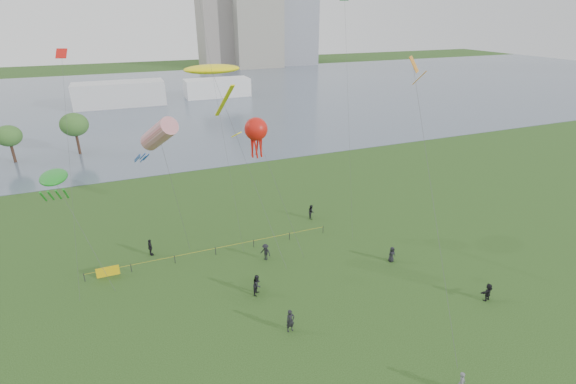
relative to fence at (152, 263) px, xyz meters
name	(u,v)px	position (x,y,z in m)	size (l,w,h in m)	color
ground_plane	(338,340)	(11.88, -15.12, -0.55)	(400.00, 400.00, 0.00)	#1D3B12
lake	(167,99)	(11.88, 84.88, -0.53)	(400.00, 120.00, 0.08)	slate
building_mid	(254,20)	(57.88, 146.88, 18.45)	(20.00, 20.00, 38.00)	gray
building_low	(219,32)	(43.88, 152.88, 13.45)	(16.00, 18.00, 28.00)	gray
pavilion_left	(120,94)	(-0.12, 79.88, 2.45)	(22.00, 8.00, 6.00)	silver
pavilion_right	(217,88)	(25.88, 82.88, 1.95)	(18.00, 7.00, 5.00)	white
fence	(152,263)	(0.00, 0.00, 0.00)	(24.07, 0.07, 1.05)	black
kite_flyer	(462,383)	(16.84, -22.15, 0.29)	(0.62, 0.41, 1.70)	slate
spectator_a	(257,285)	(8.04, -7.56, 0.39)	(0.92, 0.71, 1.89)	black
spectator_b	(265,252)	(10.48, -2.71, 0.31)	(1.11, 0.64, 1.72)	black
spectator_c	(150,247)	(0.12, 2.35, 0.33)	(1.04, 0.43, 1.77)	black
spectator_d	(392,254)	(21.75, -7.61, 0.23)	(0.77, 0.50, 1.57)	black
spectator_e	(488,292)	(25.74, -15.65, 0.25)	(1.50, 0.48, 1.61)	black
spectator_f	(290,321)	(8.94, -12.84, 0.39)	(0.69, 0.45, 1.90)	black
spectator_g	(311,212)	(18.41, 3.72, 0.29)	(0.83, 0.64, 1.70)	black
kite_stingray	(212,70)	(8.29, 5.70, 16.66)	(6.28, 12.52, 17.72)	#3F3F42
kite_windsock	(159,134)	(2.26, 1.68, 11.87)	(4.19, 5.00, 14.29)	#3F3F42
kite_creature	(54,178)	(-6.63, 1.49, 9.11)	(4.36, 6.04, 10.09)	#3F3F42
kite_octopus	(256,130)	(11.71, 3.01, 11.01)	(3.56, 8.08, 12.80)	#3F3F42
kite_delta	(416,78)	(22.60, -7.07, 16.78)	(5.45, 15.07, 19.03)	#3F3F42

